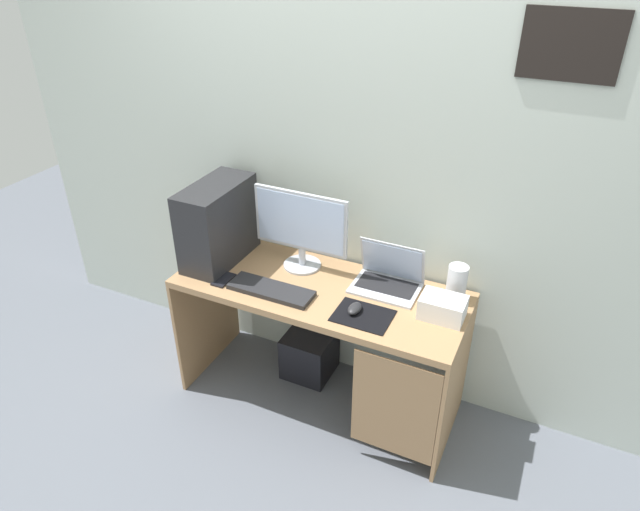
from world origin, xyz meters
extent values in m
plane|color=slate|center=(0.00, 0.00, 0.00)|extent=(8.00, 8.00, 0.00)
cube|color=beige|center=(0.00, 0.32, 1.30)|extent=(4.00, 0.04, 2.60)
cube|color=black|center=(0.88, 0.30, 1.87)|extent=(0.36, 0.01, 0.26)
cube|color=#A37A51|center=(0.00, 0.00, 0.71)|extent=(1.44, 0.56, 0.03)
cube|color=#A37A51|center=(-0.71, 0.00, 0.35)|extent=(0.02, 0.56, 0.69)
cube|color=#A37A51|center=(0.71, 0.00, 0.35)|extent=(0.02, 0.56, 0.69)
cube|color=#96704B|center=(0.50, -0.28, 0.38)|extent=(0.40, 0.01, 0.55)
cube|color=#232326|center=(-0.59, 0.02, 0.94)|extent=(0.21, 0.45, 0.42)
cylinder|color=#B7BCC6|center=(-0.17, 0.14, 0.73)|extent=(0.19, 0.19, 0.01)
cylinder|color=#B7BCC6|center=(-0.17, 0.14, 0.79)|extent=(0.04, 0.04, 0.10)
cube|color=#B7BCC6|center=(-0.17, 0.13, 0.99)|extent=(0.50, 0.02, 0.31)
cube|color=#B2C6EA|center=(-0.17, 0.12, 0.99)|extent=(0.47, 0.00, 0.28)
cube|color=#B7BCC6|center=(0.29, 0.12, 0.73)|extent=(0.32, 0.23, 0.01)
cube|color=black|center=(0.29, 0.14, 0.74)|extent=(0.28, 0.15, 0.00)
cube|color=#B7BCC6|center=(0.29, 0.20, 0.85)|extent=(0.32, 0.07, 0.21)
cube|color=#ADC1E5|center=(0.29, 0.20, 0.84)|extent=(0.30, 0.05, 0.19)
cylinder|color=silver|center=(0.62, 0.18, 0.82)|extent=(0.09, 0.09, 0.18)
cube|color=white|center=(0.60, 0.02, 0.78)|extent=(0.20, 0.14, 0.10)
cube|color=#232326|center=(-0.20, -0.14, 0.74)|extent=(0.42, 0.14, 0.02)
cube|color=black|center=(0.28, -0.13, 0.73)|extent=(0.26, 0.20, 0.00)
ellipsoid|color=#232326|center=(0.23, -0.12, 0.75)|extent=(0.06, 0.10, 0.03)
cube|color=black|center=(-0.46, -0.15, 0.73)|extent=(0.07, 0.13, 0.01)
cube|color=black|center=(-0.14, 0.16, 0.13)|extent=(0.26, 0.26, 0.26)
camera|label=1|loc=(0.98, -2.07, 2.28)|focal=31.75mm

